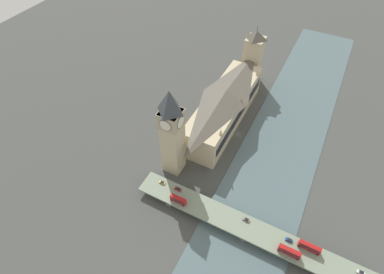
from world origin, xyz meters
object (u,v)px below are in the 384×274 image
at_px(parliament_hall, 225,107).
at_px(victoria_tower, 253,57).
at_px(car_southbound_lead, 162,182).
at_px(double_decker_bus_mid, 178,200).
at_px(double_decker_bus_rear, 310,247).
at_px(clock_tower, 172,131).
at_px(double_decker_bus_lead, 289,251).
at_px(road_bridge, 247,228).
at_px(car_southbound_mid, 289,240).
at_px(car_northbound_lead, 178,189).
at_px(car_northbound_mid, 246,220).
at_px(car_northbound_tail, 361,273).

height_order(parliament_hall, victoria_tower, victoria_tower).
height_order(victoria_tower, car_southbound_lead, victoria_tower).
height_order(double_decker_bus_mid, double_decker_bus_rear, double_decker_bus_rear).
relative_size(clock_tower, double_decker_bus_lead, 5.60).
bearing_deg(double_decker_bus_mid, road_bridge, -175.02).
relative_size(double_decker_bus_rear, car_southbound_mid, 3.05).
bearing_deg(car_southbound_lead, car_southbound_mid, -179.95).
bearing_deg(car_southbound_lead, double_decker_bus_mid, 155.93).
height_order(victoria_tower, car_southbound_mid, victoria_tower).
height_order(parliament_hall, clock_tower, clock_tower).
bearing_deg(double_decker_bus_lead, double_decker_bus_rear, -140.43).
bearing_deg(car_northbound_lead, victoria_tower, -89.40).
distance_m(road_bridge, car_southbound_mid, 22.97).
xyz_separation_m(car_northbound_mid, car_southbound_lead, (55.53, 0.58, 0.01)).
bearing_deg(car_northbound_mid, car_northbound_lead, 0.22).
relative_size(parliament_hall, double_decker_bus_mid, 9.11).
height_order(double_decker_bus_mid, car_southbound_lead, double_decker_bus_mid).
xyz_separation_m(clock_tower, road_bridge, (-59.33, 21.14, -30.67)).
bearing_deg(parliament_hall, car_southbound_mid, 133.63).
xyz_separation_m(victoria_tower, double_decker_bus_lead, (-72.19, 138.36, -15.17)).
relative_size(clock_tower, car_southbound_mid, 17.17).
bearing_deg(road_bridge, victoria_tower, -70.40).
bearing_deg(car_southbound_mid, road_bridge, 8.17).
distance_m(parliament_hall, car_northbound_tail, 130.50).
distance_m(clock_tower, car_northbound_lead, 36.11).
xyz_separation_m(double_decker_bus_rear, car_northbound_tail, (-26.32, 0.18, -1.93)).
xyz_separation_m(double_decker_bus_lead, car_northbound_lead, (70.81, -7.34, -1.95)).
relative_size(parliament_hall, road_bridge, 0.67).
bearing_deg(car_northbound_lead, double_decker_bus_rear, 179.94).
bearing_deg(car_southbound_lead, double_decker_bus_rear, -179.80).
distance_m(parliament_hall, clock_tower, 60.89).
bearing_deg(double_decker_bus_mid, double_decker_bus_lead, 179.94).
xyz_separation_m(clock_tower, double_decker_bus_rear, (-92.37, 17.64, -26.94)).
xyz_separation_m(parliament_hall, victoria_tower, (0.06, -57.37, 8.98)).
distance_m(double_decker_bus_mid, car_northbound_tail, 101.90).
bearing_deg(victoria_tower, double_decker_bus_mid, 92.34).
height_order(car_northbound_mid, car_southbound_lead, car_southbound_lead).
height_order(double_decker_bus_mid, car_northbound_lead, double_decker_bus_mid).
bearing_deg(double_decker_bus_lead, car_northbound_tail, -168.60).
distance_m(double_decker_bus_lead, car_southbound_mid, 7.46).
relative_size(clock_tower, car_northbound_mid, 16.80).
distance_m(car_northbound_lead, car_southbound_lead, 11.10).
distance_m(clock_tower, road_bridge, 70.05).
height_order(road_bridge, double_decker_bus_rear, double_decker_bus_rear).
xyz_separation_m(double_decker_bus_mid, car_southbound_mid, (-64.94, -6.94, -1.96)).
relative_size(victoria_tower, double_decker_bus_lead, 4.35).
distance_m(victoria_tower, car_northbound_lead, 132.15).
height_order(parliament_hall, car_southbound_lead, parliament_hall).
distance_m(double_decker_bus_rear, car_northbound_tail, 26.40).
height_order(victoria_tower, car_northbound_mid, victoria_tower).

